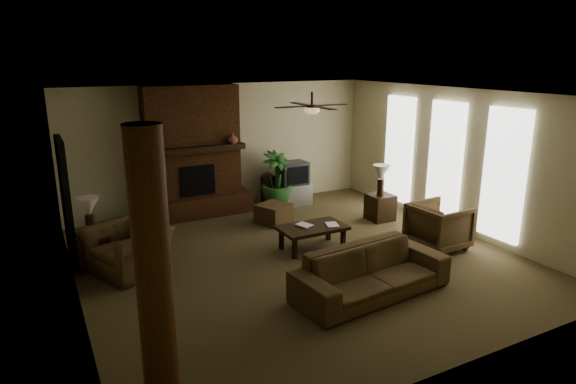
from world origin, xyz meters
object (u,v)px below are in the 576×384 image
ottoman (274,214)px  tv_stand (292,194)px  sofa (372,265)px  armchair_left (128,242)px  lamp_left (89,209)px  lamp_right (381,174)px  side_table_right (380,207)px  log_column (153,269)px  coffee_table (312,229)px  armchair_right (439,224)px  floor_vase (268,187)px  floor_plant (277,192)px  side_table_left (93,251)px

ottoman → tv_stand: (0.95, 0.96, 0.05)m
sofa → armchair_left: armchair_left is taller
lamp_left → lamp_right: size_ratio=1.00×
ottoman → side_table_right: side_table_right is taller
log_column → sofa: log_column is taller
sofa → lamp_right: 3.48m
coffee_table → lamp_right: bearing=19.1°
log_column → lamp_right: log_column is taller
armchair_right → side_table_right: bearing=-6.0°
floor_vase → floor_plant: floor_vase is taller
floor_vase → tv_stand: bearing=-28.1°
lamp_right → coffee_table: bearing=-160.9°
lamp_right → side_table_left: bearing=177.0°
floor_plant → armchair_right: bearing=-67.7°
coffee_table → ottoman: 1.63m
armchair_right → ottoman: 3.34m
sofa → coffee_table: 1.93m
lamp_left → lamp_right: bearing=-2.8°
ottoman → coffee_table: bearing=-90.8°
tv_stand → side_table_left: size_ratio=1.55×
tv_stand → side_table_right: 2.16m
armchair_right → side_table_left: bearing=66.9°
armchair_left → armchair_right: size_ratio=1.25×
coffee_table → side_table_right: side_table_right is taller
coffee_table → ottoman: coffee_table is taller
lamp_right → lamp_left: bearing=177.2°
armchair_right → side_table_left: (-5.62, 2.06, -0.19)m
armchair_right → armchair_left: bearing=69.5°
armchair_right → ottoman: (-2.00, 2.67, -0.26)m
side_table_left → tv_stand: bearing=19.0°
lamp_left → lamp_right: (5.67, -0.27, 0.00)m
coffee_table → lamp_left: size_ratio=1.85×
floor_vase → side_table_left: (-4.07, -1.84, -0.16)m
armchair_right → coffee_table: 2.28m
armchair_left → lamp_left: (-0.49, 0.43, 0.50)m
armchair_left → side_table_left: size_ratio=2.10×
side_table_right → armchair_right: bearing=-92.9°
armchair_right → floor_plant: bearing=19.3°
floor_vase → armchair_left: bearing=-147.4°
lamp_right → ottoman: bearing=156.2°
armchair_left → floor_plant: 4.16m
armchair_left → coffee_table: bearing=55.8°
armchair_left → armchair_right: bearing=48.7°
log_column → floor_vase: bearing=55.1°
side_table_right → log_column: bearing=-147.9°
floor_plant → floor_vase: bearing=103.8°
sofa → lamp_right: bearing=44.6°
coffee_table → ottoman: size_ratio=2.00×
armchair_left → floor_vase: armchair_left is taller
sofa → coffee_table: size_ratio=1.98×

